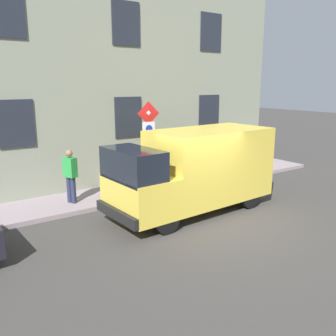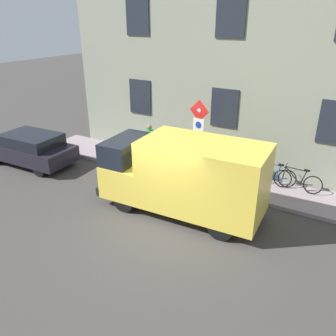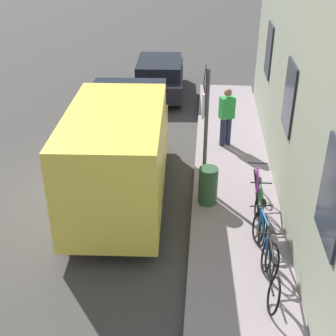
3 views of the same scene
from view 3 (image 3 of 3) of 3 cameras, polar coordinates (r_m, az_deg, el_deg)
name	(u,v)px [view 3 (image 3 of 3)]	position (r m, az deg, el deg)	size (l,w,h in m)	color
ground_plane	(80,192)	(11.63, -10.96, -2.98)	(80.00, 80.00, 0.00)	#413D3A
sidewalk_slab	(234,197)	(11.22, 8.29, -3.56)	(2.02, 16.46, 0.14)	gray
building_facade	(318,26)	(9.91, 18.20, 16.43)	(0.75, 14.46, 8.25)	gray
sign_post_stacked	(205,111)	(10.43, 4.65, 7.16)	(0.18, 0.56, 3.04)	#474C47
delivery_van	(120,150)	(10.53, -6.01, 2.20)	(2.26, 5.42, 2.50)	yellow
parked_hatchback	(160,76)	(17.70, -1.05, 11.41)	(1.94, 4.08, 1.38)	black
bicycle_black	(270,272)	(8.48, 12.62, -12.58)	(0.46, 1.71, 0.89)	black
bicycle_blue	(265,241)	(9.17, 12.00, -8.89)	(0.51, 1.72, 0.89)	black
bicycle_green	(261,215)	(9.89, 11.49, -5.72)	(0.46, 1.71, 0.89)	black
bicycle_purple	(257,192)	(10.64, 11.05, -2.99)	(0.46, 1.72, 0.89)	black
pedestrian	(227,115)	(13.21, 7.32, 6.55)	(0.47, 0.40, 1.72)	#262B47
litter_bin	(208,186)	(10.58, 5.01, -2.20)	(0.44, 0.44, 0.90)	#2D5133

